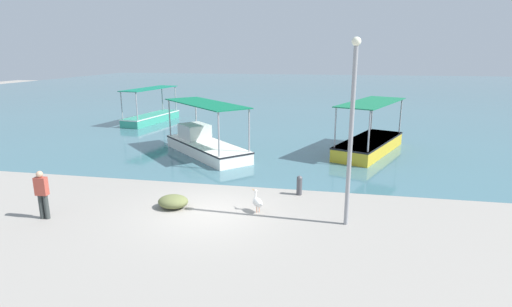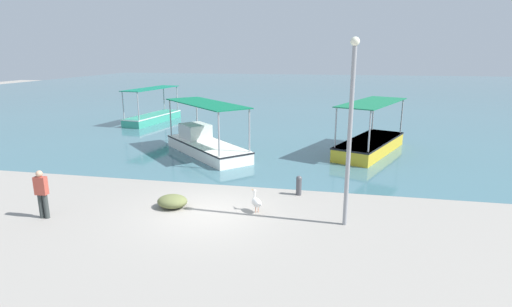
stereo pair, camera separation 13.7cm
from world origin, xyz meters
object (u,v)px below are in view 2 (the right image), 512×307
object	(u,v)px
fishing_boat_near_left	(153,116)
fisherman_standing	(42,193)
fishing_boat_center	(205,143)
net_pile	(172,201)
mooring_bollard	(299,185)
fishing_boat_outer	(370,143)
lamp_post	(350,125)
pelican	(257,202)

from	to	relation	value
fishing_boat_near_left	fisherman_standing	distance (m)	19.44
fishing_boat_center	net_pile	distance (m)	8.04
fishing_boat_center	mooring_bollard	bearing A→B (deg)	-44.50
fishing_boat_near_left	fishing_boat_outer	size ratio (longest dim) A/B	0.94
lamp_post	fisherman_standing	bearing A→B (deg)	-171.68
pelican	fishing_boat_outer	bearing A→B (deg)	64.94
fishing_boat_center	fishing_boat_near_left	bearing A→B (deg)	129.31
fishing_boat_center	net_pile	size ratio (longest dim) A/B	5.46
fishing_boat_outer	lamp_post	bearing A→B (deg)	-98.43
lamp_post	fishing_boat_center	bearing A→B (deg)	132.54
fishing_boat_near_left	net_pile	world-z (taller)	fishing_boat_near_left
pelican	net_pile	size ratio (longest dim) A/B	0.72
fishing_boat_outer	mooring_bollard	distance (m)	8.37
lamp_post	mooring_bollard	size ratio (longest dim) A/B	7.52
fisherman_standing	fishing_boat_outer	bearing A→B (deg)	45.31
fishing_boat_center	pelican	bearing A→B (deg)	-59.96
net_pile	lamp_post	bearing A→B (deg)	-2.66
net_pile	fishing_boat_outer	bearing A→B (deg)	52.39
fishing_boat_near_left	pelican	world-z (taller)	fishing_boat_near_left
fishing_boat_outer	net_pile	bearing A→B (deg)	-127.61
fishing_boat_outer	net_pile	size ratio (longest dim) A/B	6.04
fishing_boat_center	pelican	distance (m)	8.93
lamp_post	mooring_bollard	distance (m)	4.24
mooring_bollard	fisherman_standing	distance (m)	9.23
fishing_boat_center	fisherman_standing	distance (m)	10.00
fishing_boat_outer	fisherman_standing	world-z (taller)	fishing_boat_outer
pelican	mooring_bollard	bearing A→B (deg)	57.81
fishing_boat_center	lamp_post	bearing A→B (deg)	-47.46
fishing_boat_center	pelican	world-z (taller)	fishing_boat_center
fishing_boat_near_left	fishing_boat_outer	bearing A→B (deg)	-23.26
fishing_boat_outer	fisherman_standing	distance (m)	16.46
fishing_boat_near_left	fishing_boat_outer	world-z (taller)	fishing_boat_outer
fishing_boat_center	net_pile	world-z (taller)	fishing_boat_center
mooring_bollard	lamp_post	bearing A→B (deg)	-55.27
net_pile	fishing_boat_center	bearing A→B (deg)	99.87
pelican	fisherman_standing	bearing A→B (deg)	-164.56
net_pile	fishing_boat_near_left	bearing A→B (deg)	117.45
fishing_boat_near_left	net_pile	xyz separation A→B (m)	(8.85, -17.04, -0.29)
pelican	lamp_post	world-z (taller)	lamp_post
fisherman_standing	net_pile	distance (m)	4.34
fishing_boat_near_left	mooring_bollard	world-z (taller)	fishing_boat_near_left
mooring_bollard	pelican	bearing A→B (deg)	-122.19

